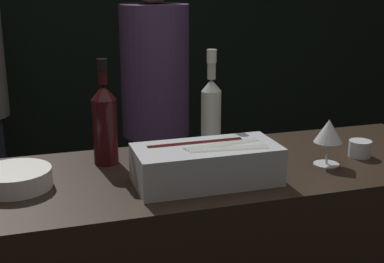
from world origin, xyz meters
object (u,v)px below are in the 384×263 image
(white_wine_bottle, at_px, (211,110))
(person_in_hoodie, at_px, (156,103))
(red_wine_bottle_black_foil, at_px, (105,121))
(bowl_white, at_px, (16,178))
(wine_glass, at_px, (329,132))
(candle_votive, at_px, (360,148))
(ice_bin_with_bottles, at_px, (209,162))

(white_wine_bottle, relative_size, person_in_hoodie, 0.22)
(red_wine_bottle_black_foil, distance_m, person_in_hoodie, 1.13)
(bowl_white, height_order, white_wine_bottle, white_wine_bottle)
(wine_glass, bearing_deg, candle_votive, 15.39)
(candle_votive, relative_size, white_wine_bottle, 0.21)
(red_wine_bottle_black_foil, xyz_separation_m, white_wine_bottle, (0.38, 0.03, 0.00))
(wine_glass, distance_m, white_wine_bottle, 0.41)
(red_wine_bottle_black_foil, bearing_deg, person_in_hoodie, 68.06)
(person_in_hoodie, bearing_deg, white_wine_bottle, -92.95)
(white_wine_bottle, bearing_deg, red_wine_bottle_black_foil, -175.52)
(candle_votive, height_order, red_wine_bottle_black_foil, red_wine_bottle_black_foil)
(wine_glass, height_order, red_wine_bottle_black_foil, red_wine_bottle_black_foil)
(ice_bin_with_bottles, relative_size, white_wine_bottle, 1.20)
(ice_bin_with_bottles, bearing_deg, candle_votive, 7.43)
(bowl_white, distance_m, wine_glass, 0.99)
(ice_bin_with_bottles, xyz_separation_m, white_wine_bottle, (0.11, 0.30, 0.08))
(person_in_hoodie, bearing_deg, candle_votive, -71.32)
(bowl_white, height_order, red_wine_bottle_black_foil, red_wine_bottle_black_foil)
(white_wine_bottle, bearing_deg, candle_votive, -25.23)
(candle_votive, bearing_deg, bowl_white, 177.46)
(candle_votive, bearing_deg, red_wine_bottle_black_foil, 167.30)
(wine_glass, relative_size, red_wine_bottle_black_foil, 0.44)
(wine_glass, relative_size, white_wine_bottle, 0.43)
(candle_votive, xyz_separation_m, person_in_hoodie, (-0.44, 1.22, -0.08))
(ice_bin_with_bottles, relative_size, wine_glass, 2.79)
(white_wine_bottle, bearing_deg, ice_bin_with_bottles, -110.33)
(wine_glass, bearing_deg, bowl_white, 174.57)
(red_wine_bottle_black_foil, bearing_deg, bowl_white, -153.89)
(bowl_white, bearing_deg, white_wine_bottle, 14.34)
(bowl_white, height_order, candle_votive, same)
(wine_glass, height_order, candle_votive, wine_glass)
(white_wine_bottle, height_order, person_in_hoodie, person_in_hoodie)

